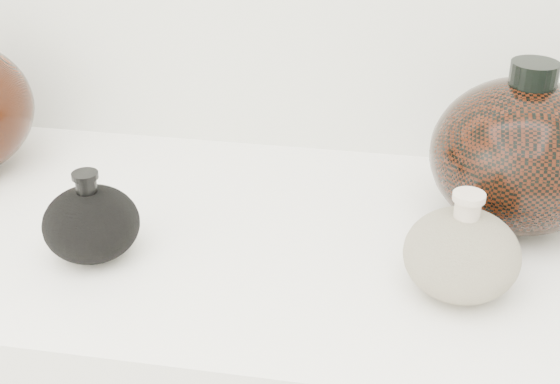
# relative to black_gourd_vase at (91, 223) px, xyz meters

# --- Properties ---
(black_gourd_vase) EXTENTS (0.13, 0.13, 0.11)m
(black_gourd_vase) POSITION_rel_black_gourd_vase_xyz_m (0.00, 0.00, 0.00)
(black_gourd_vase) COLOR black
(black_gourd_vase) RESTS_ON display_counter
(cream_gourd_vase) EXTENTS (0.16, 0.16, 0.12)m
(cream_gourd_vase) POSITION_rel_black_gourd_vase_xyz_m (0.41, 0.00, 0.01)
(cream_gourd_vase) COLOR beige
(cream_gourd_vase) RESTS_ON display_counter
(right_round_pot) EXTENTS (0.23, 0.23, 0.21)m
(right_round_pot) POSITION_rel_black_gourd_vase_xyz_m (0.48, 0.16, 0.05)
(right_round_pot) COLOR black
(right_round_pot) RESTS_ON display_counter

